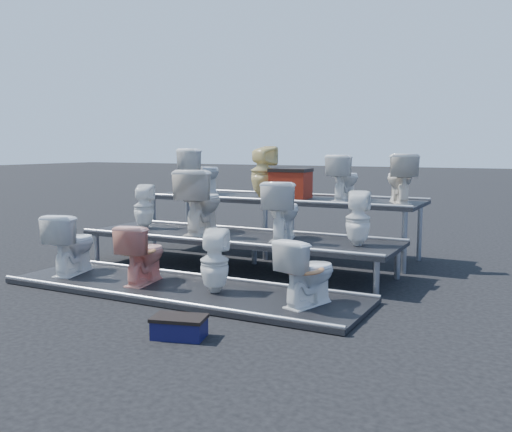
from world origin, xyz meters
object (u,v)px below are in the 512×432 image
at_px(toilet_11, 400,178).
at_px(toilet_10, 344,178).
at_px(toilet_3, 308,272).
at_px(toilet_9, 263,172).
at_px(toilet_2, 215,261).
at_px(toilet_8, 201,171).
at_px(toilet_7, 358,219).
at_px(toilet_5, 201,201).
at_px(red_crate, 291,185).
at_px(step_stool, 179,329).
at_px(toilet_0, 72,243).
at_px(toilet_4, 144,207).
at_px(toilet_1, 143,253).
at_px(toilet_6, 282,210).

bearing_deg(toilet_11, toilet_10, -23.63).
bearing_deg(toilet_3, toilet_9, -38.82).
distance_m(toilet_2, toilet_3, 1.07).
distance_m(toilet_8, toilet_10, 2.39).
bearing_deg(toilet_7, toilet_5, -11.08).
relative_size(toilet_3, red_crate, 1.24).
relative_size(toilet_3, toilet_5, 0.78).
bearing_deg(step_stool, toilet_0, 137.76).
xyz_separation_m(toilet_4, step_stool, (2.37, -2.55, -0.69)).
bearing_deg(toilet_1, step_stool, 128.43).
xyz_separation_m(toilet_1, toilet_9, (0.24, 2.60, 0.84)).
height_order(toilet_1, toilet_9, toilet_9).
height_order(toilet_4, toilet_9, toilet_9).
bearing_deg(toilet_9, toilet_10, -167.64).
distance_m(toilet_5, toilet_7, 2.18).
xyz_separation_m(toilet_11, step_stool, (-0.95, -3.85, -1.12)).
bearing_deg(toilet_10, red_crate, 1.33).
distance_m(toilet_4, toilet_8, 1.38).
bearing_deg(toilet_8, toilet_11, -170.11).
relative_size(toilet_0, toilet_3, 1.12).
relative_size(toilet_0, toilet_9, 0.97).
relative_size(toilet_7, toilet_9, 0.84).
relative_size(toilet_1, toilet_11, 1.03).
height_order(toilet_1, toilet_6, toilet_6).
distance_m(toilet_6, toilet_10, 1.40).
height_order(toilet_7, step_stool, toilet_7).
bearing_deg(toilet_4, toilet_2, 123.59).
distance_m(toilet_8, toilet_9, 1.10).
relative_size(toilet_2, toilet_8, 0.93).
relative_size(toilet_2, toilet_9, 0.88).
height_order(toilet_0, toilet_2, toilet_0).
height_order(toilet_2, toilet_4, toilet_4).
relative_size(toilet_7, step_stool, 1.48).
bearing_deg(red_crate, toilet_6, -74.15).
bearing_deg(toilet_1, toilet_9, -104.37).
height_order(toilet_5, toilet_8, toilet_8).
distance_m(toilet_1, toilet_7, 2.53).
height_order(toilet_1, step_stool, toilet_1).
bearing_deg(toilet_7, toilet_1, 20.26).
distance_m(toilet_2, red_crate, 2.68).
relative_size(toilet_4, toilet_7, 0.97).
xyz_separation_m(toilet_5, toilet_10, (1.57, 1.30, 0.29)).
height_order(toilet_4, toilet_8, toilet_8).
height_order(toilet_5, red_crate, toilet_5).
distance_m(toilet_0, step_stool, 2.79).
height_order(toilet_7, toilet_10, toilet_10).
distance_m(toilet_3, toilet_9, 3.27).
bearing_deg(toilet_5, step_stool, 106.32).
distance_m(toilet_6, red_crate, 1.38).
height_order(toilet_0, toilet_3, toilet_0).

